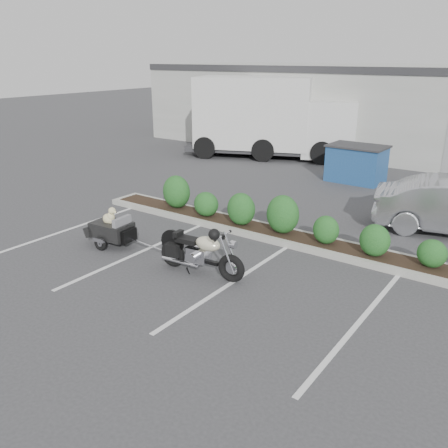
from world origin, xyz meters
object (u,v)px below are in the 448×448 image
Objects in this scene: motorcycle at (200,253)px; pet_trailer at (112,229)px; delivery_truck at (272,119)px; dumpster at (356,163)px.

motorcycle is 2.78m from pet_trailer.
delivery_truck is (-5.16, 11.84, 1.22)m from motorcycle.
pet_trailer is 9.92m from dumpster.
pet_trailer is (-2.78, 0.02, -0.06)m from motorcycle.
motorcycle is at bearing -88.28° from delivery_truck.
motorcycle is at bearing -5.20° from pet_trailer.
motorcycle reaches higher than pet_trailer.
dumpster reaches higher than motorcycle.
delivery_truck is (-2.38, 11.82, 1.28)m from pet_trailer.
pet_trailer is at bearing -103.41° from dumpster.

